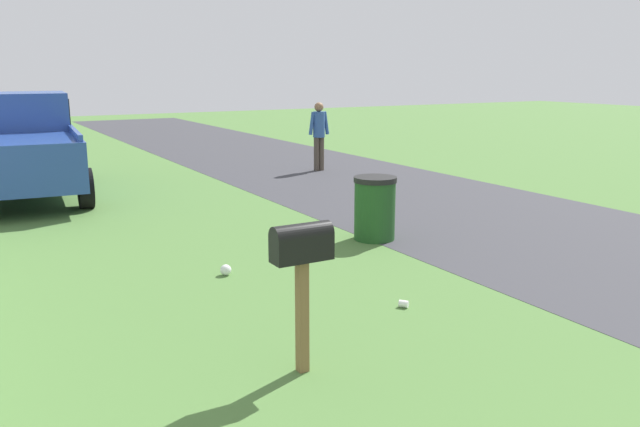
# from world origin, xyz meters

# --- Properties ---
(mailbox) EXTENTS (0.22, 0.52, 1.32)m
(mailbox) POSITION_xyz_m (5.84, 1.08, 1.06)
(mailbox) COLOR brown
(mailbox) RESTS_ON ground
(pickup_truck) EXTENTS (5.53, 2.53, 2.09)m
(pickup_truck) POSITION_xyz_m (15.88, 2.20, 1.11)
(pickup_truck) COLOR #284793
(pickup_truck) RESTS_ON ground
(trash_bin) EXTENTS (0.66, 0.66, 0.97)m
(trash_bin) POSITION_xyz_m (9.24, -2.00, 0.49)
(trash_bin) COLOR #1E4C1E
(trash_bin) RESTS_ON ground
(pedestrian) EXTENTS (0.30, 0.57, 1.75)m
(pedestrian) POSITION_xyz_m (15.72, -4.70, 1.02)
(pedestrian) COLOR #4C4238
(pedestrian) RESTS_ON ground
(litter_bag_midfield_a) EXTENTS (0.14, 0.14, 0.14)m
(litter_bag_midfield_a) POSITION_xyz_m (8.68, 0.66, 0.07)
(litter_bag_midfield_a) COLOR silver
(litter_bag_midfield_a) RESTS_ON ground
(litter_cup_far_scatter) EXTENTS (0.13, 0.12, 0.08)m
(litter_cup_far_scatter) POSITION_xyz_m (6.64, -0.62, 0.04)
(litter_cup_far_scatter) COLOR white
(litter_cup_far_scatter) RESTS_ON ground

